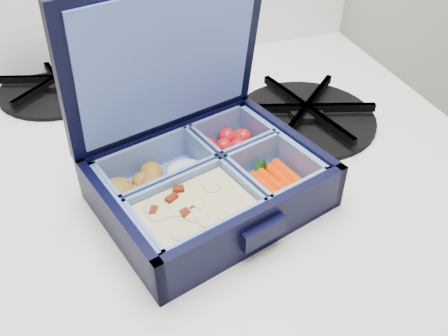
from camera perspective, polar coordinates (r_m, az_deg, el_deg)
name	(u,v)px	position (r m, az deg, el deg)	size (l,w,h in m)	color
bento_box	(210,183)	(0.49, -1.74, -1.76)	(0.22, 0.17, 0.05)	black
burner_grate	(306,111)	(0.64, 9.82, 6.74)	(0.19, 0.19, 0.03)	black
burner_grate_rear	(58,84)	(0.74, -19.37, 9.55)	(0.17, 0.17, 0.02)	black
fork	(211,122)	(0.62, -1.58, 5.59)	(0.03, 0.19, 0.01)	silver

